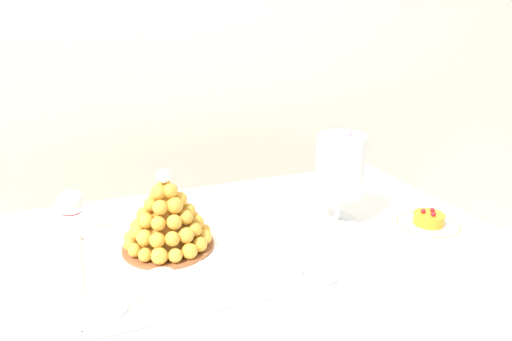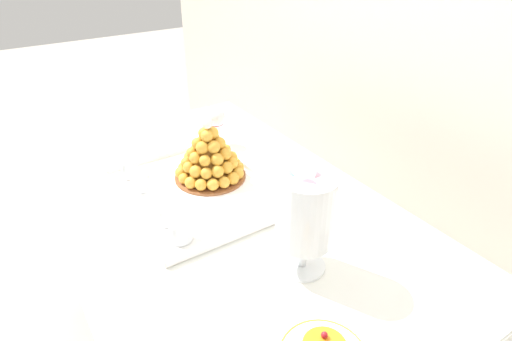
{
  "view_description": "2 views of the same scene",
  "coord_description": "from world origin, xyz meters",
  "px_view_note": "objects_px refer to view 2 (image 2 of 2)",
  "views": [
    {
      "loc": [
        -0.32,
        -1.02,
        1.38
      ],
      "look_at": [
        0.06,
        -0.03,
        1.01
      ],
      "focal_mm": 31.51,
      "sensor_mm": 36.0,
      "label": 1
    },
    {
      "loc": [
        0.98,
        -0.51,
        1.56
      ],
      "look_at": [
        0.13,
        0.03,
        0.97
      ],
      "focal_mm": 30.22,
      "sensor_mm": 36.0,
      "label": 2
    }
  ],
  "objects_px": {
    "croquembouche": "(210,156)",
    "wine_glass": "(216,119)",
    "dessert_cup_mid_left": "(141,182)",
    "dessert_cup_mid_right": "(168,214)",
    "dessert_cup_centre": "(158,197)",
    "dessert_cup_right": "(181,232)",
    "dessert_cup_left": "(129,169)",
    "macaron_goblet": "(306,212)",
    "serving_tray": "(196,192)"
  },
  "relations": [
    {
      "from": "dessert_cup_left",
      "to": "wine_glass",
      "type": "bearing_deg",
      "value": 101.22
    },
    {
      "from": "dessert_cup_centre",
      "to": "wine_glass",
      "type": "distance_m",
      "value": 0.46
    },
    {
      "from": "croquembouche",
      "to": "wine_glass",
      "type": "xyz_separation_m",
      "value": [
        -0.23,
        0.15,
        0.02
      ]
    },
    {
      "from": "dessert_cup_mid_left",
      "to": "dessert_cup_centre",
      "type": "bearing_deg",
      "value": 8.79
    },
    {
      "from": "dessert_cup_mid_right",
      "to": "wine_glass",
      "type": "relative_size",
      "value": 0.43
    },
    {
      "from": "croquembouche",
      "to": "dessert_cup_left",
      "type": "distance_m",
      "value": 0.28
    },
    {
      "from": "serving_tray",
      "to": "croquembouche",
      "type": "bearing_deg",
      "value": 122.24
    },
    {
      "from": "croquembouche",
      "to": "wine_glass",
      "type": "distance_m",
      "value": 0.27
    },
    {
      "from": "dessert_cup_mid_left",
      "to": "macaron_goblet",
      "type": "relative_size",
      "value": 0.23
    },
    {
      "from": "dessert_cup_right",
      "to": "wine_glass",
      "type": "bearing_deg",
      "value": 142.23
    },
    {
      "from": "dessert_cup_mid_left",
      "to": "dessert_cup_mid_right",
      "type": "distance_m",
      "value": 0.21
    },
    {
      "from": "dessert_cup_centre",
      "to": "wine_glass",
      "type": "relative_size",
      "value": 0.4
    },
    {
      "from": "dessert_cup_left",
      "to": "dessert_cup_mid_left",
      "type": "distance_m",
      "value": 0.1
    },
    {
      "from": "croquembouche",
      "to": "wine_glass",
      "type": "bearing_deg",
      "value": 146.92
    },
    {
      "from": "serving_tray",
      "to": "wine_glass",
      "type": "relative_size",
      "value": 3.77
    },
    {
      "from": "croquembouche",
      "to": "macaron_goblet",
      "type": "xyz_separation_m",
      "value": [
        0.5,
        -0.01,
        0.08
      ]
    },
    {
      "from": "dessert_cup_centre",
      "to": "dessert_cup_mid_left",
      "type": "bearing_deg",
      "value": -171.21
    },
    {
      "from": "dessert_cup_mid_right",
      "to": "serving_tray",
      "type": "bearing_deg",
      "value": 126.88
    },
    {
      "from": "dessert_cup_mid_left",
      "to": "dessert_cup_mid_right",
      "type": "xyz_separation_m",
      "value": [
        0.21,
        0.01,
        -0.0
      ]
    },
    {
      "from": "dessert_cup_mid_right",
      "to": "wine_glass",
      "type": "bearing_deg",
      "value": 136.22
    },
    {
      "from": "serving_tray",
      "to": "dessert_cup_mid_left",
      "type": "bearing_deg",
      "value": -127.83
    },
    {
      "from": "dessert_cup_mid_left",
      "to": "dessert_cup_centre",
      "type": "distance_m",
      "value": 0.11
    },
    {
      "from": "dessert_cup_centre",
      "to": "wine_glass",
      "type": "bearing_deg",
      "value": 128.22
    },
    {
      "from": "dessert_cup_left",
      "to": "dessert_cup_centre",
      "type": "bearing_deg",
      "value": 5.69
    },
    {
      "from": "dessert_cup_left",
      "to": "wine_glass",
      "type": "distance_m",
      "value": 0.39
    },
    {
      "from": "dessert_cup_right",
      "to": "croquembouche",
      "type": "bearing_deg",
      "value": 138.38
    },
    {
      "from": "croquembouche",
      "to": "dessert_cup_mid_left",
      "type": "relative_size",
      "value": 3.74
    },
    {
      "from": "dessert_cup_left",
      "to": "dessert_cup_mid_left",
      "type": "bearing_deg",
      "value": 2.23
    },
    {
      "from": "dessert_cup_mid_left",
      "to": "croquembouche",
      "type": "bearing_deg",
      "value": 75.65
    },
    {
      "from": "serving_tray",
      "to": "dessert_cup_left",
      "type": "relative_size",
      "value": 9.56
    },
    {
      "from": "dessert_cup_mid_right",
      "to": "dessert_cup_right",
      "type": "bearing_deg",
      "value": -2.67
    },
    {
      "from": "dessert_cup_left",
      "to": "dessert_cup_right",
      "type": "distance_m",
      "value": 0.4
    },
    {
      "from": "dessert_cup_mid_left",
      "to": "dessert_cup_right",
      "type": "relative_size",
      "value": 1.06
    },
    {
      "from": "dessert_cup_centre",
      "to": "dessert_cup_mid_right",
      "type": "xyz_separation_m",
      "value": [
        0.1,
        -0.01,
        0.0
      ]
    },
    {
      "from": "dessert_cup_centre",
      "to": "dessert_cup_mid_right",
      "type": "height_order",
      "value": "dessert_cup_mid_right"
    },
    {
      "from": "dessert_cup_left",
      "to": "macaron_goblet",
      "type": "height_order",
      "value": "macaron_goblet"
    },
    {
      "from": "dessert_cup_mid_right",
      "to": "macaron_goblet",
      "type": "height_order",
      "value": "macaron_goblet"
    },
    {
      "from": "croquembouche",
      "to": "dessert_cup_left",
      "type": "relative_size",
      "value": 4.13
    },
    {
      "from": "dessert_cup_right",
      "to": "macaron_goblet",
      "type": "xyz_separation_m",
      "value": [
        0.26,
        0.22,
        0.14
      ]
    },
    {
      "from": "dessert_cup_mid_left",
      "to": "wine_glass",
      "type": "relative_size",
      "value": 0.43
    },
    {
      "from": "wine_glass",
      "to": "serving_tray",
      "type": "bearing_deg",
      "value": -39.49
    },
    {
      "from": "dessert_cup_mid_left",
      "to": "macaron_goblet",
      "type": "distance_m",
      "value": 0.62
    },
    {
      "from": "dessert_cup_left",
      "to": "dessert_cup_right",
      "type": "bearing_deg",
      "value": 0.72
    },
    {
      "from": "dessert_cup_mid_left",
      "to": "dessert_cup_mid_right",
      "type": "height_order",
      "value": "dessert_cup_mid_left"
    },
    {
      "from": "croquembouche",
      "to": "macaron_goblet",
      "type": "relative_size",
      "value": 0.85
    },
    {
      "from": "dessert_cup_left",
      "to": "macaron_goblet",
      "type": "distance_m",
      "value": 0.71
    },
    {
      "from": "serving_tray",
      "to": "dessert_cup_left",
      "type": "xyz_separation_m",
      "value": [
        -0.21,
        -0.14,
        0.03
      ]
    },
    {
      "from": "dessert_cup_centre",
      "to": "macaron_goblet",
      "type": "bearing_deg",
      "value": 23.76
    },
    {
      "from": "dessert_cup_mid_right",
      "to": "wine_glass",
      "type": "distance_m",
      "value": 0.53
    },
    {
      "from": "serving_tray",
      "to": "macaron_goblet",
      "type": "bearing_deg",
      "value": 9.54
    }
  ]
}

